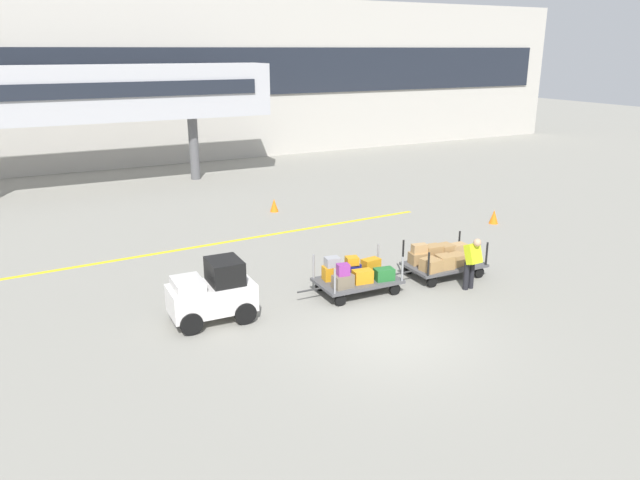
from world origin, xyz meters
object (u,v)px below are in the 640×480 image
(baggage_handler, at_px, (472,261))
(safety_cone_far, at_px, (274,205))
(baggage_tug, at_px, (213,293))
(safety_cone_near, at_px, (494,217))
(baggage_cart_middle, at_px, (441,259))
(baggage_cart_lead, at_px, (356,275))

(baggage_handler, bearing_deg, safety_cone_far, 98.21)
(baggage_tug, distance_m, safety_cone_near, 13.05)
(baggage_handler, bearing_deg, baggage_cart_middle, 92.92)
(safety_cone_near, distance_m, safety_cone_far, 8.98)
(baggage_tug, relative_size, baggage_cart_lead, 0.70)
(baggage_cart_lead, relative_size, safety_cone_far, 5.48)
(baggage_tug, height_order, baggage_cart_middle, baggage_tug)
(baggage_cart_lead, bearing_deg, safety_cone_near, 22.97)
(baggage_tug, xyz_separation_m, safety_cone_far, (5.62, 9.17, -0.48))
(safety_cone_near, xyz_separation_m, safety_cone_far, (-6.95, 5.68, 0.00))
(safety_cone_far, bearing_deg, baggage_cart_lead, -99.29)
(baggage_tug, relative_size, baggage_cart_middle, 0.70)
(baggage_handler, bearing_deg, safety_cone_near, 42.00)
(baggage_cart_lead, distance_m, baggage_cart_middle, 2.97)
(baggage_cart_middle, relative_size, safety_cone_near, 5.48)
(safety_cone_near, bearing_deg, baggage_cart_middle, -146.68)
(baggage_cart_middle, bearing_deg, safety_cone_near, 33.32)
(baggage_tug, xyz_separation_m, baggage_handler, (7.14, -1.39, 0.11))
(baggage_tug, distance_m, baggage_cart_lead, 4.11)
(baggage_cart_middle, distance_m, safety_cone_far, 9.41)
(baggage_tug, height_order, safety_cone_far, baggage_tug)
(baggage_cart_lead, relative_size, safety_cone_near, 5.48)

